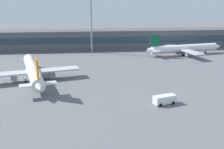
% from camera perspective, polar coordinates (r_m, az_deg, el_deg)
% --- Properties ---
extents(ground_plane, '(400.00, 400.00, 0.00)m').
position_cam_1_polar(ground_plane, '(74.51, -2.02, -2.28)').
color(ground_plane, slate).
extents(terminal_building, '(148.91, 12.13, 9.00)m').
position_cam_1_polar(terminal_building, '(128.83, -3.91, 7.52)').
color(terminal_building, '#4C5156').
rests_on(terminal_building, ground_plane).
extents(airplane_mid, '(27.21, 38.33, 9.63)m').
position_cam_1_polar(airplane_mid, '(82.30, -16.67, 0.94)').
color(airplane_mid, white).
rests_on(airplane_mid, ground_plane).
extents(airplane_far, '(36.82, 25.99, 9.16)m').
position_cam_1_polar(airplane_far, '(118.69, 15.38, 5.43)').
color(airplane_far, white).
rests_on(airplane_far, ground_plane).
extents(service_van_white, '(5.56, 3.42, 2.08)m').
position_cam_1_polar(service_van_white, '(62.17, 11.24, -5.27)').
color(service_van_white, white).
rests_on(service_van_white, ground_plane).
extents(floodlight_tower_west, '(3.20, 0.80, 29.15)m').
position_cam_1_polar(floodlight_tower_west, '(118.20, -4.52, 12.67)').
color(floodlight_tower_west, gray).
rests_on(floodlight_tower_west, ground_plane).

